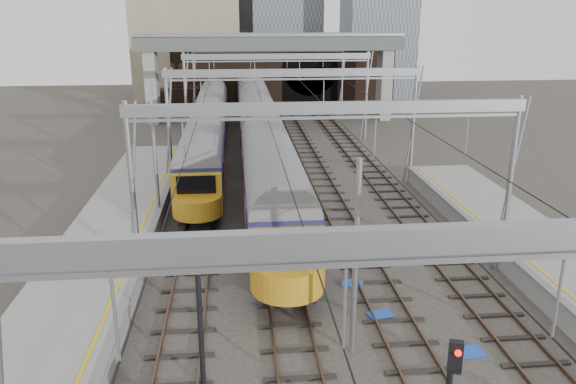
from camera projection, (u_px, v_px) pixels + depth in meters
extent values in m
cube|color=gray|center=(55.00, 345.00, 19.08)|extent=(4.20, 55.00, 1.10)
cube|color=slate|center=(115.00, 329.00, 19.12)|extent=(0.35, 55.00, 0.12)
cube|color=gold|center=(100.00, 328.00, 19.05)|extent=(0.12, 55.00, 0.01)
cube|color=#4C3828|center=(187.00, 223.00, 31.38)|extent=(0.08, 80.00, 0.16)
cube|color=#4C3828|center=(213.00, 222.00, 31.51)|extent=(0.08, 80.00, 0.16)
cube|color=black|center=(200.00, 224.00, 31.47)|extent=(2.40, 80.00, 0.14)
cube|color=#4C3828|center=(258.00, 221.00, 31.74)|extent=(0.08, 80.00, 0.16)
cube|color=#4C3828|center=(284.00, 220.00, 31.87)|extent=(0.08, 80.00, 0.16)
cube|color=black|center=(271.00, 222.00, 31.83)|extent=(2.40, 80.00, 0.14)
cube|color=#4C3828|center=(328.00, 218.00, 32.10)|extent=(0.08, 80.00, 0.16)
cube|color=#4C3828|center=(353.00, 218.00, 32.23)|extent=(0.08, 80.00, 0.16)
cube|color=black|center=(340.00, 219.00, 32.19)|extent=(2.40, 80.00, 0.14)
cube|color=#4C3828|center=(396.00, 216.00, 32.46)|extent=(0.08, 80.00, 0.16)
cube|color=#4C3828|center=(421.00, 215.00, 32.59)|extent=(0.08, 80.00, 0.16)
cube|color=black|center=(408.00, 217.00, 32.55)|extent=(2.40, 80.00, 0.14)
cube|color=gray|center=(460.00, 238.00, 9.79)|extent=(16.80, 0.28, 0.50)
cylinder|color=gray|center=(133.00, 197.00, 23.42)|extent=(0.24, 0.24, 8.00)
cylinder|color=gray|center=(510.00, 186.00, 24.89)|extent=(0.24, 0.24, 8.00)
cube|color=gray|center=(329.00, 108.00, 23.05)|extent=(16.80, 0.28, 0.50)
cylinder|color=gray|center=(169.00, 130.00, 36.69)|extent=(0.24, 0.24, 8.00)
cylinder|color=gray|center=(413.00, 125.00, 38.16)|extent=(0.24, 0.24, 8.00)
cube|color=gray|center=(294.00, 73.00, 36.32)|extent=(16.80, 0.28, 0.50)
cylinder|color=gray|center=(186.00, 99.00, 49.95)|extent=(0.24, 0.24, 8.00)
cylinder|color=gray|center=(366.00, 96.00, 51.43)|extent=(0.24, 0.24, 8.00)
cube|color=gray|center=(277.00, 56.00, 49.59)|extent=(16.80, 0.28, 0.50)
cylinder|color=gray|center=(194.00, 82.00, 61.33)|extent=(0.24, 0.24, 8.00)
cylinder|color=gray|center=(342.00, 81.00, 62.80)|extent=(0.24, 0.24, 8.00)
cube|color=gray|center=(269.00, 48.00, 60.96)|extent=(16.80, 0.28, 0.50)
cube|color=black|center=(195.00, 128.00, 29.79)|extent=(0.03, 80.00, 0.03)
cube|color=black|center=(270.00, 126.00, 30.15)|extent=(0.03, 80.00, 0.03)
cube|color=black|center=(343.00, 125.00, 30.51)|extent=(0.03, 80.00, 0.03)
cube|color=black|center=(415.00, 124.00, 30.87)|extent=(0.03, 80.00, 0.03)
cube|color=#301E15|center=(284.00, 73.00, 65.88)|extent=(26.00, 2.00, 9.00)
cube|color=black|center=(310.00, 90.00, 65.76)|extent=(6.50, 0.10, 5.20)
cylinder|color=black|center=(310.00, 68.00, 64.97)|extent=(6.50, 0.10, 6.50)
cube|color=#301E15|center=(181.00, 101.00, 64.77)|extent=(6.00, 1.50, 3.00)
cube|color=gray|center=(152.00, 84.00, 59.01)|extent=(1.20, 2.50, 8.20)
cube|color=gray|center=(384.00, 82.00, 61.26)|extent=(1.20, 2.50, 8.20)
cube|color=#515B54|center=(270.00, 43.00, 58.88)|extent=(28.00, 3.00, 1.40)
cube|color=gray|center=(270.00, 35.00, 58.60)|extent=(28.00, 3.00, 0.30)
cube|color=tan|center=(187.00, 15.00, 76.08)|extent=(14.00, 12.00, 22.00)
cube|color=gray|center=(244.00, 27.00, 90.68)|extent=(18.00, 14.00, 18.00)
cube|color=black|center=(254.00, 129.00, 55.29)|extent=(2.34, 69.38, 0.70)
cube|color=#151C4A|center=(254.00, 109.00, 54.68)|extent=(2.98, 69.38, 2.66)
cylinder|color=slate|center=(254.00, 95.00, 54.28)|extent=(2.92, 68.88, 2.92)
cube|color=black|center=(254.00, 105.00, 54.55)|extent=(3.00, 68.18, 0.80)
cube|color=#C53D51|center=(254.00, 117.00, 54.91)|extent=(3.00, 68.38, 0.13)
cube|color=#BF8618|center=(287.00, 259.00, 21.70)|extent=(2.92, 0.60, 2.46)
cube|color=black|center=(288.00, 246.00, 21.34)|extent=(2.24, 0.08, 1.07)
cube|color=black|center=(210.00, 154.00, 45.45)|extent=(2.15, 31.63, 0.70)
cube|color=#151C4A|center=(209.00, 132.00, 44.88)|extent=(2.73, 31.63, 2.44)
cylinder|color=slate|center=(208.00, 117.00, 44.50)|extent=(2.68, 31.13, 2.68)
cube|color=black|center=(209.00, 127.00, 44.76)|extent=(2.75, 30.43, 0.73)
cube|color=#C53D51|center=(209.00, 140.00, 45.09)|extent=(2.75, 30.63, 0.12)
cube|color=#BF8618|center=(197.00, 194.00, 29.77)|extent=(2.68, 0.60, 2.24)
cube|color=black|center=(196.00, 185.00, 29.43)|extent=(2.05, 0.08, 0.98)
cylinder|color=black|center=(200.00, 317.00, 17.14)|extent=(0.17, 0.17, 4.97)
cube|color=black|center=(196.00, 254.00, 16.30)|extent=(0.39, 0.25, 0.93)
sphere|color=red|center=(195.00, 249.00, 16.13)|extent=(0.19, 0.19, 0.19)
cube|color=black|center=(455.00, 357.00, 12.60)|extent=(0.35, 0.26, 0.79)
sphere|color=red|center=(458.00, 353.00, 12.44)|extent=(0.16, 0.16, 0.16)
cube|color=blue|center=(380.00, 315.00, 21.95)|extent=(1.04, 0.85, 0.11)
cube|color=blue|center=(352.00, 284.00, 24.47)|extent=(1.06, 0.90, 0.11)
cube|color=blue|center=(470.00, 351.00, 19.59)|extent=(0.98, 0.75, 0.11)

